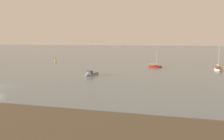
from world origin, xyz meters
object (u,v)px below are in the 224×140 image
Objects in this scene: sailboat_moored_1 at (155,67)px; motorboat_moored_2 at (90,74)px; channel_buoy at (56,61)px; sailboat_moored_2 at (218,69)px.

motorboat_moored_2 is (-13.86, -27.56, 0.05)m from sailboat_moored_1.
channel_buoy is (-31.09, 37.19, 0.16)m from motorboat_moored_2.
sailboat_moored_2 is (34.66, 23.99, 0.06)m from motorboat_moored_2.
motorboat_moored_2 is 2.33× the size of channel_buoy.
motorboat_moored_2 is 0.66× the size of sailboat_moored_2.
motorboat_moored_2 is at bearing -115.20° from sailboat_moored_1.
sailboat_moored_2 is at bearing -8.23° from sailboat_moored_1.
sailboat_moored_1 reaches higher than motorboat_moored_2.
sailboat_moored_1 reaches higher than channel_buoy.
motorboat_moored_2 is 48.47m from channel_buoy.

